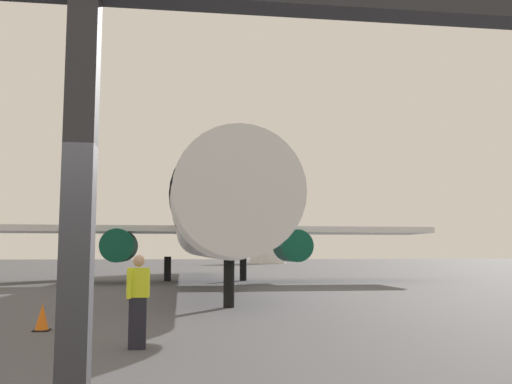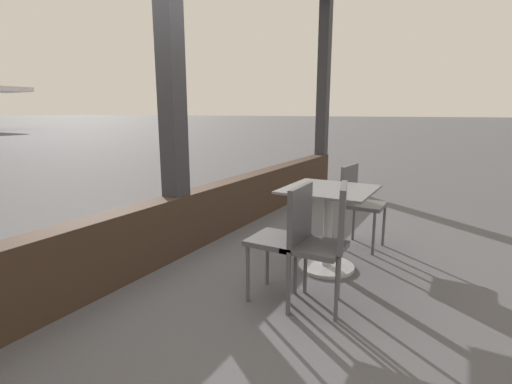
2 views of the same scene
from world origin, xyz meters
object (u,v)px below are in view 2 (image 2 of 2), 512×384
Objects in this scene: cafe_chair_window_left at (288,232)px; cafe_chair_aisle_left at (328,236)px; dining_table at (328,223)px; cafe_chair_window_right at (358,198)px.

cafe_chair_aisle_left is (0.02, -0.31, 0.01)m from cafe_chair_window_left.
dining_table is 0.87× the size of cafe_chair_window_right.
cafe_chair_window_left is at bearing 93.66° from cafe_chair_aisle_left.
dining_table is 0.84× the size of cafe_chair_window_left.
cafe_chair_window_right is at bearing 6.28° from cafe_chair_aisle_left.
cafe_chair_window_right is at bearing -5.82° from dining_table.
cafe_chair_window_left is 1.48m from cafe_chair_window_right.
cafe_chair_window_right is 0.94× the size of cafe_chair_aisle_left.
cafe_chair_window_right is at bearing -5.73° from cafe_chair_window_left.
cafe_chair_window_right is (0.74, -0.08, 0.10)m from dining_table.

